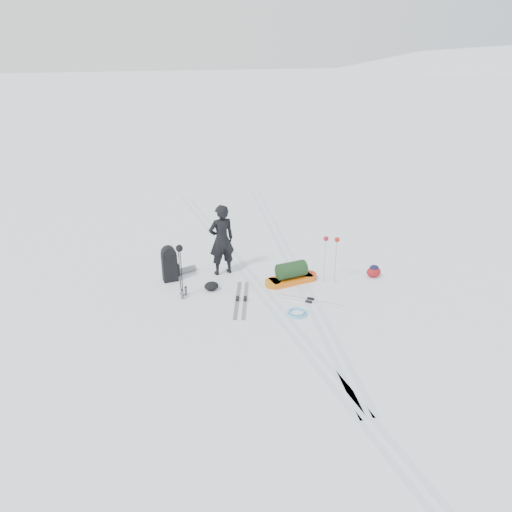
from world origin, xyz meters
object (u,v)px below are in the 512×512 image
object	(u,v)px
ski_poles_black	(180,255)
pulk_sled	(291,275)
expedition_rucksack	(172,264)
skier	(222,240)

from	to	relation	value
ski_poles_black	pulk_sled	bearing A→B (deg)	16.72
expedition_rucksack	skier	bearing A→B (deg)	-4.37
expedition_rucksack	ski_poles_black	bearing A→B (deg)	-90.18
expedition_rucksack	pulk_sled	bearing A→B (deg)	-24.18
pulk_sled	skier	bearing A→B (deg)	138.30
pulk_sled	ski_poles_black	xyz separation A→B (m)	(-2.90, -0.08, 0.95)
skier	ski_poles_black	distance (m)	1.71
skier	pulk_sled	distance (m)	2.08
expedition_rucksack	ski_poles_black	world-z (taller)	ski_poles_black
pulk_sled	expedition_rucksack	world-z (taller)	expedition_rucksack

